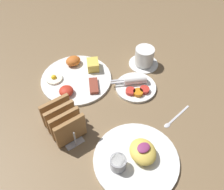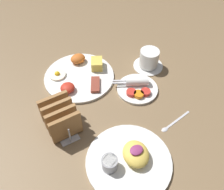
{
  "view_description": "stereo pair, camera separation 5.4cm",
  "coord_description": "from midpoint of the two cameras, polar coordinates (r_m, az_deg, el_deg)",
  "views": [
    {
      "loc": [
        -0.3,
        -0.42,
        0.69
      ],
      "look_at": [
        0.04,
        0.05,
        0.03
      ],
      "focal_mm": 40.0,
      "sensor_mm": 36.0,
      "label": 1
    },
    {
      "loc": [
        -0.25,
        -0.45,
        0.69
      ],
      "look_at": [
        0.04,
        0.05,
        0.03
      ],
      "focal_mm": 40.0,
      "sensor_mm": 36.0,
      "label": 2
    }
  ],
  "objects": [
    {
      "name": "plate_foreground",
      "position": [
        0.76,
        3.47,
        -14.21
      ],
      "size": [
        0.26,
        0.26,
        0.06
      ],
      "color": "white",
      "rests_on": "ground_plane"
    },
    {
      "name": "ground_plane",
      "position": [
        0.86,
        -1.86,
        -4.57
      ],
      "size": [
        3.0,
        3.0,
        0.0
      ],
      "primitive_type": "plane",
      "color": "brown"
    },
    {
      "name": "teaspoon",
      "position": [
        0.86,
        12.13,
        -5.54
      ],
      "size": [
        0.13,
        0.03,
        0.01
      ],
      "color": "silver",
      "rests_on": "ground_plane"
    },
    {
      "name": "toast_rack",
      "position": [
        0.81,
        -12.96,
        -5.96
      ],
      "size": [
        0.1,
        0.15,
        0.1
      ],
      "color": "#B7B7BC",
      "rests_on": "ground_plane"
    },
    {
      "name": "plate_condiments",
      "position": [
        0.93,
        3.8,
        2.0
      ],
      "size": [
        0.15,
        0.15,
        0.04
      ],
      "color": "white",
      "rests_on": "ground_plane"
    },
    {
      "name": "plate_breakfast",
      "position": [
        0.98,
        -9.71,
        4.02
      ],
      "size": [
        0.27,
        0.27,
        0.05
      ],
      "color": "white",
      "rests_on": "ground_plane"
    },
    {
      "name": "coffee_cup",
      "position": [
        1.02,
        5.86,
        8.5
      ],
      "size": [
        0.12,
        0.12,
        0.08
      ],
      "color": "white",
      "rests_on": "ground_plane"
    }
  ]
}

